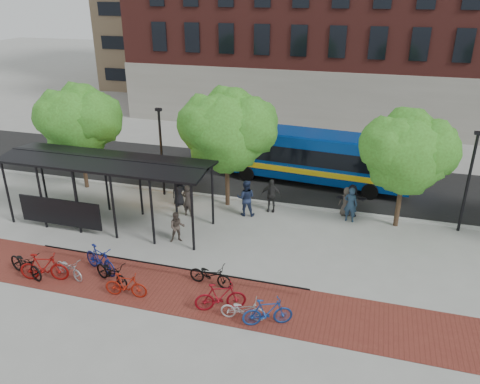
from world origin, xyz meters
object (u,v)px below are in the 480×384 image
(bike_0, at_px, (25,264))
(bike_9, at_px, (220,297))
(bus, at_px, (312,154))
(pedestrian_5, at_px, (352,200))
(pedestrian_6, at_px, (346,201))
(pedestrian_8, at_px, (177,227))
(bike_10, at_px, (243,309))
(lamp_post_left, at_px, (161,150))
(bike_5, at_px, (126,285))
(pedestrian_7, at_px, (351,205))
(bus_shelter, at_px, (104,168))
(bike_4, at_px, (112,273))
(lamp_post_right, at_px, (469,180))
(bike_8, at_px, (210,275))
(pedestrian_4, at_px, (271,195))
(tree_b, at_px, (229,127))
(bike_11, at_px, (268,312))
(pedestrian_2, at_px, (246,198))
(pedestrian_1, at_px, (188,201))
(bike_1, at_px, (44,267))
(pedestrian_0, at_px, (179,191))
(bike_2, at_px, (69,268))
(bike_3, at_px, (100,259))
(tree_a, at_px, (79,119))
(tree_c, at_px, (409,150))

(bike_0, distance_m, bike_9, 8.55)
(bus, relative_size, pedestrian_5, 6.76)
(pedestrian_6, xyz_separation_m, pedestrian_8, (-7.46, -5.12, -0.03))
(bike_9, distance_m, bike_10, 1.02)
(lamp_post_left, distance_m, bike_5, 10.15)
(lamp_post_left, bearing_deg, pedestrian_6, 1.10)
(pedestrian_7, bearing_deg, bus_shelter, 26.02)
(bike_4, relative_size, pedestrian_6, 1.24)
(lamp_post_right, distance_m, bike_8, 13.17)
(bike_9, xyz_separation_m, pedestrian_4, (-0.07, 8.84, 0.34))
(tree_b, relative_size, bike_11, 3.52)
(pedestrian_2, bearing_deg, pedestrian_4, -154.23)
(bike_11, bearing_deg, pedestrian_1, 16.42)
(bus, height_order, bike_1, bus)
(bike_9, relative_size, pedestrian_5, 1.10)
(bike_9, bearing_deg, bike_8, 9.40)
(pedestrian_0, bearing_deg, bike_0, -161.34)
(bike_2, height_order, pedestrian_6, pedestrian_6)
(lamp_post_right, height_order, bike_9, lamp_post_right)
(bike_8, relative_size, bike_9, 0.97)
(bus, relative_size, bike_3, 5.94)
(bike_8, xyz_separation_m, pedestrian_1, (-3.26, 5.64, 0.38))
(bus, bearing_deg, tree_a, -155.27)
(pedestrian_2, bearing_deg, pedestrian_7, 178.45)
(pedestrian_2, xyz_separation_m, pedestrian_8, (-2.36, -3.65, -0.23))
(pedestrian_8, bearing_deg, lamp_post_right, -3.92)
(tree_a, xyz_separation_m, pedestrian_4, (11.41, -0.18, -3.31))
(pedestrian_8, bearing_deg, bike_5, -117.19)
(bus, bearing_deg, bike_5, -105.29)
(tree_c, relative_size, bike_1, 2.89)
(bike_0, bearing_deg, bike_9, -71.04)
(bike_2, distance_m, pedestrian_6, 14.02)
(bike_5, bearing_deg, bus, -26.56)
(lamp_post_left, height_order, pedestrian_1, lamp_post_left)
(bus_shelter, distance_m, pedestrian_5, 12.75)
(bike_4, relative_size, pedestrian_1, 1.11)
(bike_9, height_order, pedestrian_8, pedestrian_8)
(bike_2, bearing_deg, bike_8, -59.62)
(tree_c, distance_m, pedestrian_2, 8.41)
(bus_shelter, xyz_separation_m, pedestrian_0, (2.56, 2.99, -2.18))
(bike_5, height_order, pedestrian_7, pedestrian_7)
(bike_8, distance_m, pedestrian_7, 8.94)
(bike_5, bearing_deg, pedestrian_7, -47.08)
(tree_b, height_order, pedestrian_1, tree_b)
(pedestrian_1, bearing_deg, bike_5, 94.84)
(tree_c, distance_m, bike_0, 17.96)
(lamp_post_right, relative_size, bike_9, 2.64)
(bike_4, height_order, bike_8, bike_4)
(bus_shelter, relative_size, pedestrian_7, 5.61)
(pedestrian_2, height_order, pedestrian_8, pedestrian_2)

